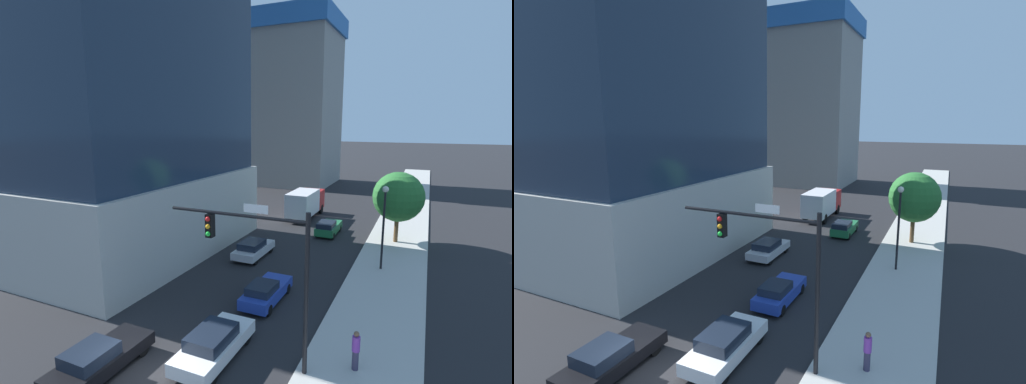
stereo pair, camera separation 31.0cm
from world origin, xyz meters
The scene contains 13 objects.
ground_plane centered at (0.00, 0.00, 0.00)m, with size 400.00×400.00×0.00m, color black.
sidewalk centered at (8.15, 20.00, 0.07)m, with size 5.03×120.00×0.15m, color #B2AFA8.
construction_building centered at (-11.47, 52.35, 15.35)m, with size 14.48×14.97×37.59m.
traffic_light_pole centered at (4.06, 3.17, 5.06)m, with size 6.57×0.48×7.09m.
street_lamp centered at (7.59, 16.60, 4.10)m, with size 0.44×0.44×6.07m.
street_tree centered at (8.01, 23.69, 4.20)m, with size 4.35×4.35×6.24m.
car_silver centered at (-2.00, 15.28, 0.71)m, with size 1.87×4.45×1.38m.
car_green centered at (1.93, 23.79, 0.71)m, with size 1.72×4.26×1.42m.
car_black centered at (-2.00, -0.31, 0.68)m, with size 1.88×4.78×1.41m.
car_blue centered at (1.93, 8.64, 0.67)m, with size 1.74×4.44×1.37m.
car_white centered at (1.93, 2.65, 0.73)m, with size 1.90×4.75×1.47m.
box_truck centered at (-2.00, 29.03, 1.80)m, with size 2.43×7.25×3.15m.
pedestrian_purple_shirt centered at (7.94, 4.32, 1.06)m, with size 0.34×0.34×1.77m.
Camera 2 is at (10.42, -10.57, 10.62)m, focal length 26.49 mm.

